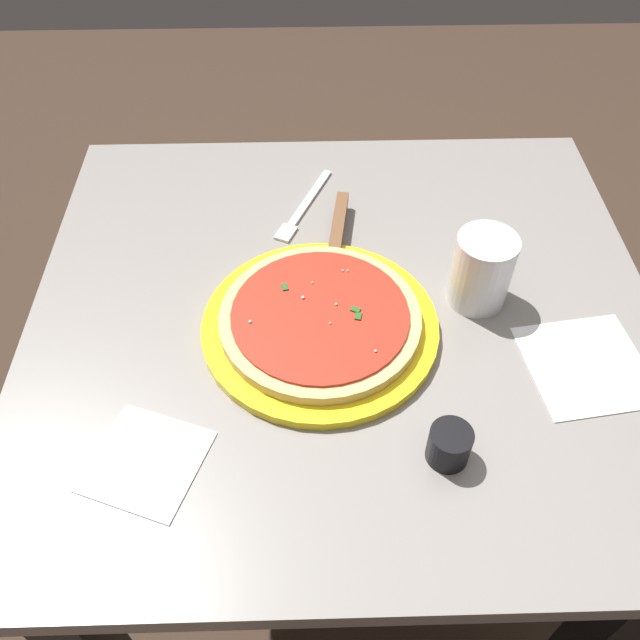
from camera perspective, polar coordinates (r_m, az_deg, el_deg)
ground_plane at (r=1.55m, az=1.26°, el=-18.29°), size 5.00×5.00×0.00m
restaurant_table at (r=1.02m, az=1.81°, el=-5.04°), size 0.86×0.81×0.76m
serving_plate at (r=0.87m, az=-0.00°, el=-0.56°), size 0.31×0.31×0.01m
pizza at (r=0.86m, az=0.00°, el=0.17°), size 0.26×0.26×0.02m
pizza_server at (r=0.97m, az=1.11°, el=6.81°), size 0.08×0.22×0.01m
cup_tall_drink at (r=0.90m, az=13.77°, el=4.20°), size 0.08×0.08×0.11m
cup_small_sauce at (r=0.76m, az=11.09°, el=-10.54°), size 0.05×0.05×0.05m
napkin_folded_right at (r=0.79m, az=-14.74°, el=-11.71°), size 0.15×0.16×0.00m
napkin_loose_left at (r=0.90m, az=22.00°, el=-3.64°), size 0.17×0.17×0.00m
fork at (r=1.06m, az=-1.51°, el=9.58°), size 0.09×0.18×0.00m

